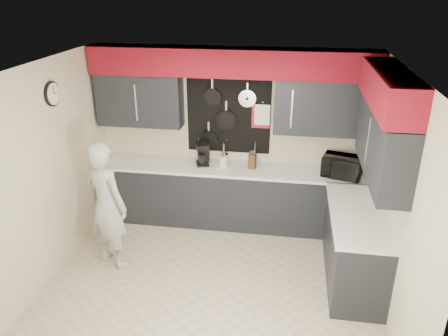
% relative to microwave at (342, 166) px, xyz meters
% --- Properties ---
extents(ground, '(4.00, 4.00, 0.00)m').
position_rel_microwave_xyz_m(ground, '(-1.58, -1.37, -1.06)').
color(ground, '#C2B197').
rests_on(ground, ground).
extents(back_wall_assembly, '(4.00, 0.36, 2.60)m').
position_rel_microwave_xyz_m(back_wall_assembly, '(-1.57, 0.23, 0.95)').
color(back_wall_assembly, beige).
rests_on(back_wall_assembly, ground).
extents(right_wall_assembly, '(0.36, 3.50, 2.60)m').
position_rel_microwave_xyz_m(right_wall_assembly, '(0.27, -1.11, 0.88)').
color(right_wall_assembly, beige).
rests_on(right_wall_assembly, ground).
extents(left_wall_assembly, '(0.05, 3.50, 2.60)m').
position_rel_microwave_xyz_m(left_wall_assembly, '(-3.58, -1.36, 0.27)').
color(left_wall_assembly, beige).
rests_on(left_wall_assembly, ground).
extents(base_cabinets, '(3.95, 2.20, 0.92)m').
position_rel_microwave_xyz_m(base_cabinets, '(-1.09, -0.24, -0.61)').
color(base_cabinets, black).
rests_on(base_cabinets, ground).
extents(microwave, '(0.60, 0.48, 0.29)m').
position_rel_microwave_xyz_m(microwave, '(0.00, 0.00, 0.00)').
color(microwave, black).
rests_on(microwave, base_cabinets).
extents(knife_block, '(0.12, 0.12, 0.22)m').
position_rel_microwave_xyz_m(knife_block, '(-1.25, 0.08, -0.03)').
color(knife_block, '#352011').
rests_on(knife_block, base_cabinets).
extents(utensil_crock, '(0.12, 0.12, 0.16)m').
position_rel_microwave_xyz_m(utensil_crock, '(-1.67, 0.08, -0.07)').
color(utensil_crock, silver).
rests_on(utensil_crock, base_cabinets).
extents(coffee_maker, '(0.24, 0.27, 0.33)m').
position_rel_microwave_xyz_m(coffee_maker, '(-1.98, 0.13, 0.02)').
color(coffee_maker, black).
rests_on(coffee_maker, base_cabinets).
extents(person, '(0.73, 0.63, 1.69)m').
position_rel_microwave_xyz_m(person, '(-2.94, -1.19, -0.22)').
color(person, '#A9AAA7').
rests_on(person, ground).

